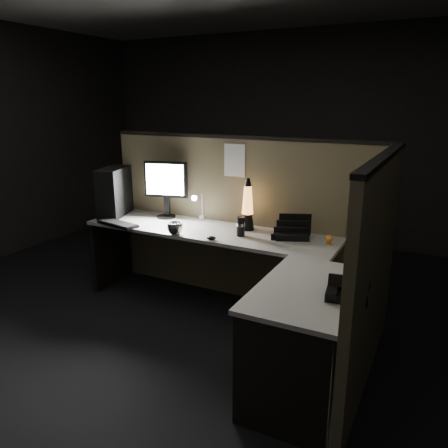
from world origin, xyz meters
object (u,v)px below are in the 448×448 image
at_px(pc_tower, 114,192).
at_px(desk_phone, 347,288).
at_px(monitor, 166,184).
at_px(lava_lamp, 248,209).
at_px(keyboard, 118,224).

bearing_deg(pc_tower, desk_phone, -36.53).
relative_size(monitor, desk_phone, 2.06).
xyz_separation_m(pc_tower, lava_lamp, (1.38, 0.13, -0.04)).
bearing_deg(desk_phone, lava_lamp, 129.11).
height_order(keyboard, desk_phone, desk_phone).
height_order(pc_tower, monitor, monitor).
relative_size(pc_tower, desk_phone, 1.78).
bearing_deg(desk_phone, pc_tower, 152.43).
distance_m(pc_tower, desk_phone, 2.61).
bearing_deg(monitor, desk_phone, -41.38).
bearing_deg(lava_lamp, pc_tower, -174.40).
distance_m(monitor, keyboard, 0.60).
distance_m(monitor, desk_phone, 2.22).
bearing_deg(lava_lamp, monitor, 178.22).
xyz_separation_m(lava_lamp, desk_phone, (1.08, -0.99, -0.14)).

